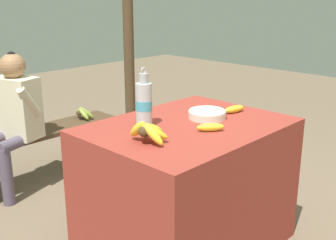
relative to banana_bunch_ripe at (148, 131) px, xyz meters
name	(u,v)px	position (x,y,z in m)	size (l,w,h in m)	color
market_counter	(187,187)	(0.37, 0.06, -0.46)	(1.14, 0.86, 0.79)	maroon
banana_bunch_ripe	(148,131)	(0.00, 0.00, 0.00)	(0.17, 0.25, 0.13)	#4C381E
serving_bowl	(207,114)	(0.54, 0.06, -0.04)	(0.23, 0.23, 0.05)	silver
water_bottle	(144,104)	(0.17, 0.21, 0.07)	(0.09, 0.09, 0.34)	silver
loose_banana_front	(210,127)	(0.36, -0.11, -0.04)	(0.15, 0.13, 0.05)	yellow
loose_banana_side	(234,109)	(0.75, 0.01, -0.04)	(0.17, 0.07, 0.05)	yellow
wooden_bench	(44,138)	(0.29, 1.56, -0.50)	(1.31, 0.32, 0.44)	#4C3823
seated_vendor	(13,113)	(0.03, 1.51, -0.22)	(0.46, 0.43, 1.10)	#564C60
banana_bunch_green	(83,112)	(0.69, 1.56, -0.35)	(0.17, 0.23, 0.13)	#4C381E
support_post_far	(128,21)	(1.58, 1.95, 0.38)	(0.11, 0.11, 2.47)	#4C3823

